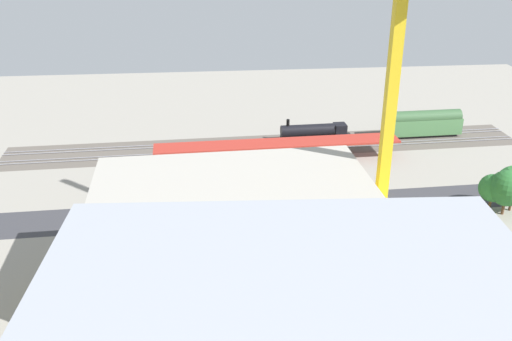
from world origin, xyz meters
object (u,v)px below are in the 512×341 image
at_px(box_truck_2, 144,231).
at_px(construction_building, 234,242).
at_px(passenger_coach, 422,123).
at_px(locomotive, 317,132).
at_px(street_tree_0, 241,201).
at_px(tower_crane, 383,111).
at_px(street_tree_1, 493,188).
at_px(parked_car_0, 362,192).
at_px(box_truck_1, 234,224).
at_px(parked_car_3, 246,197).
at_px(traffic_light, 338,193).
at_px(parked_car_1, 321,192).
at_px(platform_canopy_near, 278,143).
at_px(parked_car_2, 283,195).
at_px(street_tree_2, 507,188).
at_px(parked_car_5, 171,199).
at_px(parked_car_4, 211,198).
at_px(box_truck_0, 182,224).

bearing_deg(box_truck_2, construction_building, 131.05).
xyz_separation_m(passenger_coach, box_truck_2, (58.47, 39.36, -1.58)).
xyz_separation_m(locomotive, street_tree_0, (19.34, 35.86, 2.40)).
bearing_deg(tower_crane, street_tree_1, -150.94).
xyz_separation_m(parked_car_0, box_truck_1, (23.50, 10.68, 0.88)).
bearing_deg(parked_car_3, traffic_light, 151.62).
bearing_deg(parked_car_3, street_tree_0, 79.73).
xyz_separation_m(parked_car_1, construction_building, (17.13, 27.00, 7.14)).
xyz_separation_m(tower_crane, box_truck_1, (18.62, -10.53, -21.47)).
bearing_deg(street_tree_1, construction_building, 23.14).
distance_m(platform_canopy_near, parked_car_0, 21.66).
bearing_deg(tower_crane, parked_car_2, -66.30).
distance_m(passenger_coach, street_tree_2, 36.84).
xyz_separation_m(parked_car_5, tower_crane, (-28.93, 21.52, 22.29)).
relative_size(parked_car_2, traffic_light, 0.68).
height_order(passenger_coach, traffic_light, traffic_light).
distance_m(parked_car_1, tower_crane, 31.28).
relative_size(passenger_coach, street_tree_0, 2.71).
bearing_deg(parked_car_4, box_truck_0, 65.20).
height_order(tower_crane, street_tree_0, tower_crane).
height_order(street_tree_1, street_tree_2, street_tree_2).
bearing_deg(construction_building, parked_car_0, -134.89).
height_order(parked_car_3, parked_car_5, parked_car_5).
relative_size(parked_car_5, construction_building, 0.13).
height_order(street_tree_2, traffic_light, street_tree_2).
bearing_deg(box_truck_1, parked_car_2, -130.72).
bearing_deg(traffic_light, box_truck_1, 9.95).
distance_m(box_truck_0, box_truck_1, 8.19).
xyz_separation_m(parked_car_1, box_truck_2, (30.09, 12.11, 0.82)).
height_order(parked_car_1, street_tree_0, street_tree_0).
xyz_separation_m(platform_canopy_near, tower_crane, (-8.08, 38.28, 19.25)).
xyz_separation_m(box_truck_0, box_truck_2, (5.74, 1.36, -0.14)).
relative_size(platform_canopy_near, street_tree_1, 7.63).
xyz_separation_m(parked_car_3, traffic_light, (-14.35, 7.75, 3.89)).
height_order(tower_crane, street_tree_2, tower_crane).
xyz_separation_m(platform_canopy_near, street_tree_1, (-32.95, 24.46, 0.35)).
bearing_deg(parked_car_0, street_tree_2, 157.49).
height_order(platform_canopy_near, parked_car_4, platform_canopy_near).
relative_size(street_tree_0, street_tree_2, 0.85).
bearing_deg(parked_car_3, street_tree_1, 169.62).
height_order(parked_car_0, construction_building, construction_building).
bearing_deg(box_truck_1, parked_car_0, -155.57).
bearing_deg(box_truck_0, construction_building, 113.97).
distance_m(parked_car_3, traffic_light, 16.77).
distance_m(platform_canopy_near, box_truck_1, 29.77).
distance_m(box_truck_0, street_tree_1, 51.79).
bearing_deg(parked_car_5, construction_building, 109.33).
bearing_deg(passenger_coach, locomotive, -0.01).
distance_m(parked_car_0, parked_car_1, 7.34).
bearing_deg(parked_car_1, passenger_coach, -136.16).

